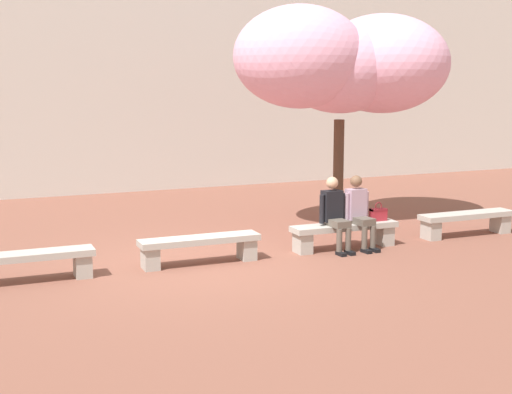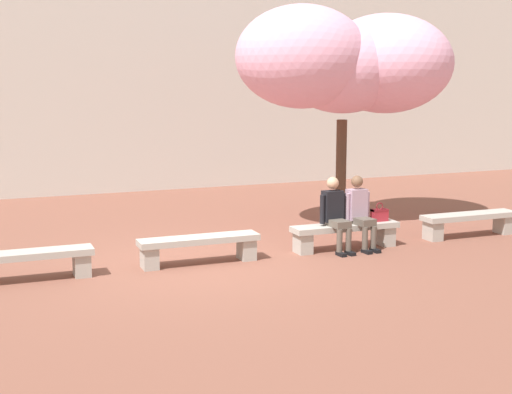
# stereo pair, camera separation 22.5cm
# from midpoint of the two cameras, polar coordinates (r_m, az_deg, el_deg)

# --- Properties ---
(ground_plane) EXTENTS (100.00, 100.00, 0.00)m
(ground_plane) POSITION_cam_midpoint_polar(r_m,az_deg,el_deg) (11.62, -3.99, -5.35)
(ground_plane) COLOR brown
(building_facade) EXTENTS (28.00, 4.00, 9.76)m
(building_facade) POSITION_cam_midpoint_polar(r_m,az_deg,el_deg) (21.04, -13.06, 14.35)
(building_facade) COLOR beige
(building_facade) RESTS_ON ground
(stone_bench_near_west) EXTENTS (1.98, 0.45, 0.45)m
(stone_bench_near_west) POSITION_cam_midpoint_polar(r_m,az_deg,el_deg) (11.03, -17.44, -4.91)
(stone_bench_near_west) COLOR #ADA89E
(stone_bench_near_west) RESTS_ON ground
(stone_bench_center) EXTENTS (1.98, 0.45, 0.45)m
(stone_bench_center) POSITION_cam_midpoint_polar(r_m,az_deg,el_deg) (11.55, -4.01, -3.86)
(stone_bench_center) COLOR #ADA89E
(stone_bench_center) RESTS_ON ground
(stone_bench_near_east) EXTENTS (1.98, 0.45, 0.45)m
(stone_bench_near_east) POSITION_cam_midpoint_polar(r_m,az_deg,el_deg) (12.63, 7.66, -2.79)
(stone_bench_near_east) COLOR #ADA89E
(stone_bench_near_east) RESTS_ON ground
(stone_bench_east_end) EXTENTS (1.98, 0.45, 0.45)m
(stone_bench_east_end) POSITION_cam_midpoint_polar(r_m,az_deg,el_deg) (14.15, 17.14, -1.82)
(stone_bench_east_end) COLOR #ADA89E
(stone_bench_east_end) RESTS_ON ground
(person_seated_left) EXTENTS (0.51, 0.69, 1.29)m
(person_seated_left) POSITION_cam_midpoint_polar(r_m,az_deg,el_deg) (12.40, 6.86, -1.16)
(person_seated_left) COLOR black
(person_seated_left) RESTS_ON ground
(person_seated_right) EXTENTS (0.51, 0.70, 1.29)m
(person_seated_right) POSITION_cam_midpoint_polar(r_m,az_deg,el_deg) (12.64, 8.79, -1.01)
(person_seated_right) COLOR black
(person_seated_right) RESTS_ON ground
(handbag) EXTENTS (0.30, 0.15, 0.34)m
(handbag) POSITION_cam_midpoint_polar(r_m,az_deg,el_deg) (12.94, 10.34, -1.35)
(handbag) COLOR #A3232D
(handbag) RESTS_ON stone_bench_near_east
(cherry_tree_main) EXTENTS (4.57, 2.83, 4.39)m
(cherry_tree_main) POSITION_cam_midpoint_polar(r_m,az_deg,el_deg) (14.56, 7.79, 10.59)
(cherry_tree_main) COLOR #513828
(cherry_tree_main) RESTS_ON ground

